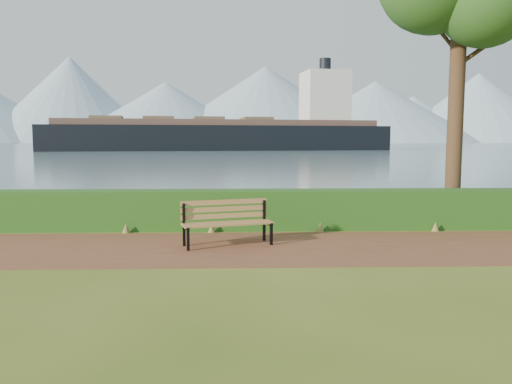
{
  "coord_description": "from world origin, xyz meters",
  "views": [
    {
      "loc": [
        -0.38,
        -10.13,
        2.29
      ],
      "look_at": [
        -0.03,
        1.2,
        1.1
      ],
      "focal_mm": 35.0,
      "sensor_mm": 36.0,
      "label": 1
    }
  ],
  "objects": [
    {
      "name": "cargo_ship",
      "position": [
        -2.17,
        97.57,
        3.29
      ],
      "size": [
        73.54,
        22.87,
        22.05
      ],
      "rotation": [
        0.0,
        0.0,
        0.16
      ],
      "color": "black",
      "rests_on": "ground"
    },
    {
      "name": "path",
      "position": [
        0.0,
        0.3,
        0.01
      ],
      "size": [
        40.0,
        3.4,
        0.01
      ],
      "primitive_type": "cube",
      "color": "#57301E",
      "rests_on": "ground"
    },
    {
      "name": "bench",
      "position": [
        -0.69,
        0.61,
        0.56
      ],
      "size": [
        2.03,
        1.09,
        0.98
      ],
      "rotation": [
        0.0,
        0.0,
        0.28
      ],
      "color": "black",
      "rests_on": "ground"
    },
    {
      "name": "water",
      "position": [
        0.0,
        260.0,
        0.01
      ],
      "size": [
        700.0,
        510.0,
        0.0
      ],
      "primitive_type": "cube",
      "color": "#455D70",
      "rests_on": "ground"
    },
    {
      "name": "ground",
      "position": [
        0.0,
        0.0,
        0.0
      ],
      "size": [
        140.0,
        140.0,
        0.0
      ],
      "primitive_type": "plane",
      "color": "#3E5016",
      "rests_on": "ground"
    },
    {
      "name": "mountains",
      "position": [
        -9.17,
        406.05,
        27.7
      ],
      "size": [
        585.0,
        190.0,
        70.0
      ],
      "color": "#869EB2",
      "rests_on": "ground"
    },
    {
      "name": "hedge",
      "position": [
        0.0,
        2.6,
        0.5
      ],
      "size": [
        32.0,
        0.85,
        1.0
      ],
      "primitive_type": "cube",
      "color": "#1A4213",
      "rests_on": "ground"
    }
  ]
}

